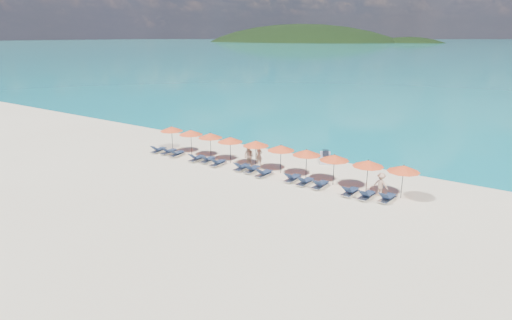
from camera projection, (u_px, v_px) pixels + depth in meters
The scene contains 32 objects.
ground at pixel (232, 186), 30.05m from camera, with size 1400.00×1400.00×0.00m, color beige.
headland_main at pixel (298, 69), 630.22m from camera, with size 374.00×242.00×126.50m.
headland_small at pixel (405, 70), 562.44m from camera, with size 162.00×126.00×85.50m.
jetski at pixel (325, 157), 35.89m from camera, with size 1.87×2.50×0.84m.
beachgoer_a at pixel (259, 155), 34.75m from camera, with size 0.59×0.39×1.62m, color tan.
beachgoer_b at pixel (249, 156), 34.19m from camera, with size 0.87×0.50×1.78m, color tan.
beachgoer_c at pixel (381, 184), 28.03m from camera, with size 1.03×0.48×1.59m, color tan.
umbrella_0 at pixel (172, 129), 38.83m from camera, with size 2.10×2.10×2.28m.
umbrella_1 at pixel (191, 132), 37.42m from camera, with size 2.10×2.10×2.28m.
umbrella_2 at pixel (210, 135), 36.28m from camera, with size 2.10×2.10×2.28m.
umbrella_3 at pixel (230, 139), 34.88m from camera, with size 2.10×2.10×2.28m.
umbrella_4 at pixel (256, 143), 33.66m from camera, with size 2.10×2.10×2.28m.
umbrella_5 at pixel (281, 148), 32.33m from camera, with size 2.10×2.10×2.28m.
umbrella_6 at pixel (307, 152), 31.06m from camera, with size 2.10×2.10×2.28m.
umbrella_7 at pixel (334, 158), 29.77m from camera, with size 2.10×2.10×2.28m.
umbrella_8 at pixel (368, 163), 28.43m from camera, with size 2.10×2.10×2.28m.
umbrella_9 at pixel (404, 169), 27.31m from camera, with size 2.10×2.10×2.28m.
lounger_0 at pixel (158, 150), 38.62m from camera, with size 0.78×1.75×0.66m.
lounger_1 at pixel (169, 151), 38.12m from camera, with size 0.63×1.70×0.66m.
lounger_2 at pixel (177, 154), 37.42m from camera, with size 0.78×1.75×0.66m.
lounger_3 at pixel (197, 158), 36.00m from camera, with size 0.65×1.71×0.66m.
lounger_4 at pixel (208, 160), 35.61m from camera, with size 0.79×1.76×0.66m.
lounger_5 at pixel (218, 163), 34.72m from camera, with size 0.69×1.72×0.66m.
lounger_6 at pixel (242, 167), 33.58m from camera, with size 0.64×1.71×0.66m.
lounger_7 at pixel (252, 169), 33.06m from camera, with size 0.78×1.75×0.66m.
lounger_8 at pixel (264, 173), 32.09m from camera, with size 0.67×1.72×0.66m.
lounger_9 at pixel (292, 178), 31.04m from camera, with size 0.64×1.71×0.66m.
lounger_10 at pixel (305, 181), 30.30m from camera, with size 0.69×1.72×0.66m.
lounger_11 at pixel (320, 185), 29.68m from camera, with size 0.63×1.70×0.66m.
lounger_12 at pixel (350, 192), 28.36m from camera, with size 0.71×1.73×0.66m.
lounger_13 at pixel (367, 195), 27.71m from camera, with size 0.71×1.73×0.66m.
lounger_14 at pixel (387, 198), 27.26m from camera, with size 0.78×1.75×0.66m.
Camera 1 is at (17.67, -22.19, 10.24)m, focal length 30.00 mm.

